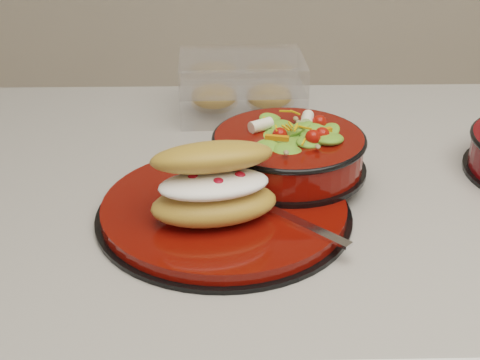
{
  "coord_description": "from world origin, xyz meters",
  "views": [
    {
      "loc": [
        -0.13,
        -0.8,
        1.32
      ],
      "look_at": [
        -0.11,
        -0.08,
        0.94
      ],
      "focal_mm": 50.0,
      "sensor_mm": 36.0,
      "label": 1
    }
  ],
  "objects_px": {
    "dinner_plate": "(225,210)",
    "salad_bowl": "(289,147)",
    "croissant": "(214,184)",
    "pastry_box": "(242,87)",
    "fork": "(280,214)"
  },
  "relations": [
    {
      "from": "croissant",
      "to": "pastry_box",
      "type": "relative_size",
      "value": 0.77
    },
    {
      "from": "dinner_plate",
      "to": "pastry_box",
      "type": "bearing_deg",
      "value": 85.14
    },
    {
      "from": "salad_bowl",
      "to": "fork",
      "type": "distance_m",
      "value": 0.12
    },
    {
      "from": "croissant",
      "to": "pastry_box",
      "type": "xyz_separation_m",
      "value": [
        0.04,
        0.37,
        -0.02
      ]
    },
    {
      "from": "croissant",
      "to": "fork",
      "type": "height_order",
      "value": "croissant"
    },
    {
      "from": "salad_bowl",
      "to": "pastry_box",
      "type": "xyz_separation_m",
      "value": [
        -0.06,
        0.25,
        -0.01
      ]
    },
    {
      "from": "dinner_plate",
      "to": "salad_bowl",
      "type": "height_order",
      "value": "salad_bowl"
    },
    {
      "from": "salad_bowl",
      "to": "croissant",
      "type": "distance_m",
      "value": 0.15
    },
    {
      "from": "fork",
      "to": "pastry_box",
      "type": "xyz_separation_m",
      "value": [
        -0.04,
        0.37,
        0.02
      ]
    },
    {
      "from": "dinner_plate",
      "to": "salad_bowl",
      "type": "relative_size",
      "value": 1.52
    },
    {
      "from": "pastry_box",
      "to": "dinner_plate",
      "type": "bearing_deg",
      "value": -96.84
    },
    {
      "from": "pastry_box",
      "to": "fork",
      "type": "bearing_deg",
      "value": -86.26
    },
    {
      "from": "salad_bowl",
      "to": "pastry_box",
      "type": "distance_m",
      "value": 0.26
    },
    {
      "from": "salad_bowl",
      "to": "croissant",
      "type": "height_order",
      "value": "croissant"
    },
    {
      "from": "fork",
      "to": "pastry_box",
      "type": "bearing_deg",
      "value": 50.57
    }
  ]
}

